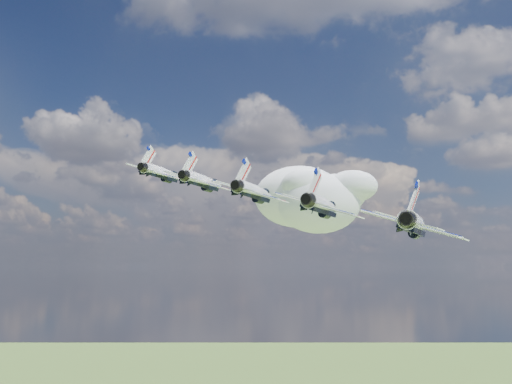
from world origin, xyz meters
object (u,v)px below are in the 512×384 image
(jet_1, at_px, (204,182))
(jet_4, at_px, (415,224))
(jet_0, at_px, (163,173))
(jet_3, at_px, (323,206))
(jet_2, at_px, (256,192))

(jet_1, xyz_separation_m, jet_4, (28.47, -22.16, -8.33))
(jet_0, height_order, jet_3, jet_0)
(jet_3, bearing_deg, jet_4, -29.54)
(jet_3, xyz_separation_m, jet_4, (9.49, -7.39, -2.78))
(jet_0, xyz_separation_m, jet_1, (9.49, -7.39, -2.78))
(jet_4, bearing_deg, jet_2, 150.46)
(jet_1, relative_size, jet_3, 1.00)
(jet_1, distance_m, jet_3, 24.68)
(jet_0, xyz_separation_m, jet_3, (28.47, -22.16, -8.33))
(jet_1, bearing_deg, jet_0, 150.46)
(jet_2, relative_size, jet_4, 1.00)
(jet_0, distance_m, jet_4, 49.36)
(jet_2, bearing_deg, jet_4, -29.54)
(jet_0, relative_size, jet_3, 1.00)
(jet_1, distance_m, jet_2, 12.34)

